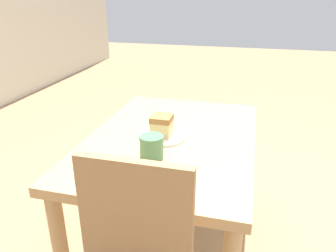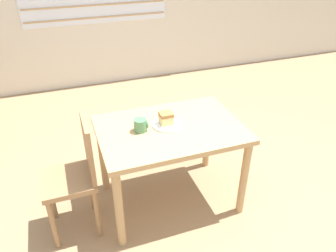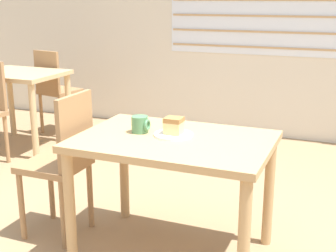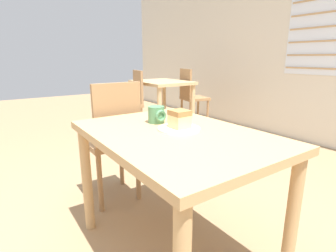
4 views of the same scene
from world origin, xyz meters
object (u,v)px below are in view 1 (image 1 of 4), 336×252
plate (163,136)px  cake_slice (162,125)px  dining_table_near (172,156)px  coffee_mug (152,147)px

plate → cake_slice: bearing=99.9°
dining_table_near → cake_slice: 0.17m
plate → coffee_mug: size_ratio=2.13×
coffee_mug → plate: bearing=3.1°
dining_table_near → coffee_mug: coffee_mug is taller
cake_slice → coffee_mug: cake_slice is taller
plate → cake_slice: size_ratio=2.27×
cake_slice → coffee_mug: bearing=-175.8°
dining_table_near → cake_slice: size_ratio=11.05×
dining_table_near → cake_slice: (-0.02, 0.04, 0.16)m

